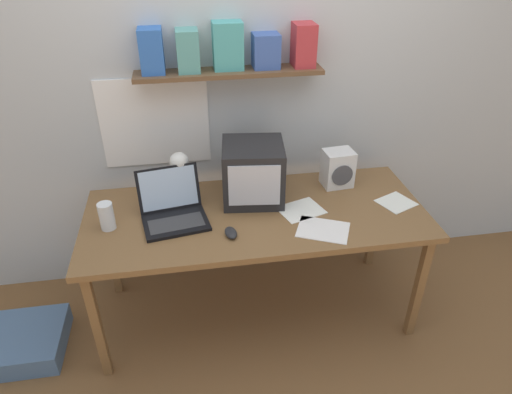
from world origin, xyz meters
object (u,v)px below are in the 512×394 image
crt_monitor (253,172)px  desk_lamp (179,167)px  corner_desk (256,220)px  loose_paper_near_laptop (301,210)px  juice_glass (107,217)px  floor_cushion (26,342)px  loose_paper_near_monitor (323,230)px  laptop (173,208)px  open_notebook (396,203)px  space_heater (338,168)px  computer_mouse (231,233)px

crt_monitor → desk_lamp: bearing=179.4°
corner_desk → loose_paper_near_laptop: loose_paper_near_laptop is taller
corner_desk → juice_glass: juice_glass is taller
crt_monitor → juice_glass: (-0.80, -0.18, -0.10)m
crt_monitor → juice_glass: size_ratio=2.51×
desk_lamp → floor_cushion: bearing=-172.9°
crt_monitor → loose_paper_near_monitor: 0.52m
laptop → open_notebook: bearing=-12.0°
laptop → loose_paper_near_monitor: 0.81m
loose_paper_near_laptop → floor_cushion: size_ratio=0.66×
crt_monitor → space_heater: 0.53m
computer_mouse → laptop: bearing=143.6°
open_notebook → floor_cushion: open_notebook is taller
corner_desk → computer_mouse: computer_mouse is taller
corner_desk → loose_paper_near_monitor: bearing=-34.7°
space_heater → open_notebook: bearing=-48.1°
loose_paper_near_monitor → loose_paper_near_laptop: same height
loose_paper_near_monitor → open_notebook: same height
laptop → space_heater: 1.01m
floor_cushion → crt_monitor: bearing=10.6°
space_heater → computer_mouse: bearing=-154.5°
crt_monitor → laptop: crt_monitor is taller
crt_monitor → loose_paper_near_laptop: size_ratio=1.33×
corner_desk → laptop: laptop is taller
corner_desk → crt_monitor: size_ratio=5.02×
laptop → loose_paper_near_laptop: laptop is taller
laptop → space_heater: laptop is taller
laptop → open_notebook: (1.26, -0.06, -0.06)m
computer_mouse → open_notebook: bearing=9.0°
crt_monitor → open_notebook: (0.80, -0.19, -0.16)m
laptop → space_heater: (0.98, 0.20, 0.05)m
corner_desk → computer_mouse: bearing=-130.7°
loose_paper_near_laptop → floor_cushion: (-1.61, -0.07, -0.69)m
laptop → floor_cushion: 1.18m
space_heater → floor_cushion: space_heater is taller
corner_desk → computer_mouse: (-0.16, -0.19, 0.07)m
loose_paper_near_monitor → desk_lamp: bearing=148.9°
laptop → open_notebook: size_ratio=1.60×
space_heater → desk_lamp: bearing=175.5°
desk_lamp → floor_cushion: 1.35m
crt_monitor → juice_glass: 0.82m
desk_lamp → laptop: bearing=-116.0°
laptop → desk_lamp: desk_lamp is taller
computer_mouse → open_notebook: (0.97, 0.15, -0.01)m
crt_monitor → desk_lamp: (-0.41, 0.05, 0.04)m
desk_lamp → computer_mouse: (0.24, -0.40, -0.19)m
loose_paper_near_laptop → open_notebook: size_ratio=1.18×
computer_mouse → loose_paper_near_laptop: (0.41, 0.17, -0.01)m
computer_mouse → loose_paper_near_laptop: 0.45m
corner_desk → loose_paper_near_laptop: (0.25, -0.02, 0.06)m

